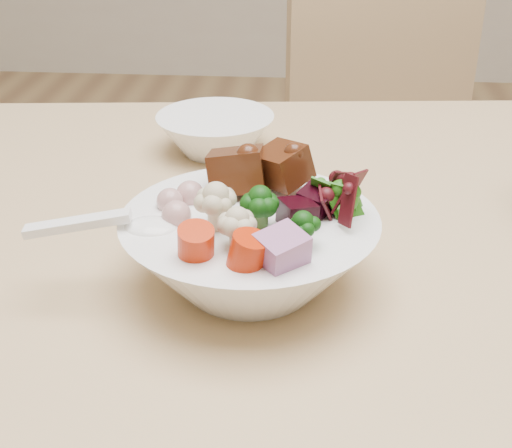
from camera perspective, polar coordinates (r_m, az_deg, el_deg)
name	(u,v)px	position (r m, az deg, el deg)	size (l,w,h in m)	color
chair_far	(397,184)	(1.49, 11.24, 3.17)	(0.52, 0.52, 0.89)	tan
food_bowl	(252,245)	(0.65, -0.34, -1.71)	(0.23, 0.23, 0.13)	white
soup_spoon	(132,227)	(0.63, -9.88, -0.27)	(0.14, 0.04, 0.03)	white
side_bowl	(215,134)	(0.95, -3.26, 7.20)	(0.16, 0.16, 0.05)	white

